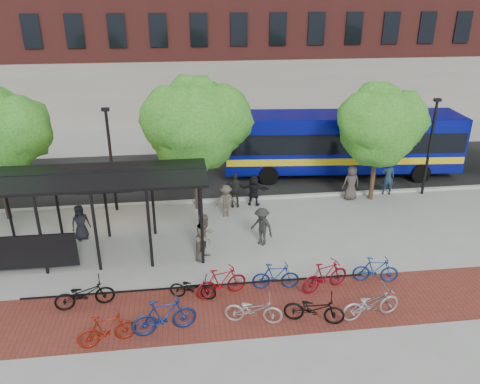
{
  "coord_description": "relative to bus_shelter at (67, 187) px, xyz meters",
  "views": [
    {
      "loc": [
        -3.53,
        -17.96,
        10.05
      ],
      "look_at": [
        -1.11,
        1.37,
        1.6
      ],
      "focal_mm": 35.0,
      "sensor_mm": 36.0,
      "label": 1
    }
  ],
  "objects": [
    {
      "name": "bike_10",
      "position": [
        10.47,
        -5.44,
        -2.45
      ],
      "size": [
        2.18,
        1.07,
        1.1
      ],
      "primitive_type": "imported",
      "rotation": [
        0.0,
        0.0,
        1.74
      ],
      "color": "#9A9B9D",
      "rests_on": "ground"
    },
    {
      "name": "pedestrian_4",
      "position": [
        6.99,
        3.77,
        -2.12
      ],
      "size": [
        1.05,
        0.46,
        1.77
      ],
      "primitive_type": "imported",
      "rotation": [
        0.0,
        0.0,
        6.26
      ],
      "color": "#262626",
      "rests_on": "ground"
    },
    {
      "name": "bike_9",
      "position": [
        9.42,
        -3.72,
        -2.42
      ],
      "size": [
        1.99,
        1.12,
        1.15
      ],
      "primitive_type": "imported",
      "rotation": [
        0.0,
        0.0,
        1.89
      ],
      "color": "maroon",
      "rests_on": "ground"
    },
    {
      "name": "tree_b",
      "position": [
        5.23,
        3.83,
        1.46
      ],
      "size": [
        5.15,
        4.2,
        6.47
      ],
      "color": "#382619",
      "rests_on": "ground"
    },
    {
      "name": "bike_5",
      "position": [
        5.68,
        -3.63,
        -2.43
      ],
      "size": [
        1.96,
        1.04,
        1.13
      ],
      "primitive_type": "imported",
      "rotation": [
        0.0,
        0.0,
        1.86
      ],
      "color": "maroon",
      "rests_on": "ground"
    },
    {
      "name": "brick_strip",
      "position": [
        6.13,
        -4.52,
        -3.0
      ],
      "size": [
        24.0,
        3.0,
        0.01
      ],
      "primitive_type": "cube",
      "color": "maroon",
      "rests_on": "ground"
    },
    {
      "name": "lamp_post_left",
      "position": [
        1.13,
        4.08,
        -0.25
      ],
      "size": [
        0.35,
        0.2,
        5.12
      ],
      "color": "black",
      "rests_on": "ground"
    },
    {
      "name": "pedestrian_5",
      "position": [
        7.96,
        3.8,
        -2.19
      ],
      "size": [
        1.58,
        0.94,
        1.63
      ],
      "primitive_type": "imported",
      "rotation": [
        0.0,
        0.0,
        2.81
      ],
      "color": "black",
      "rests_on": "ground"
    },
    {
      "name": "ground",
      "position": [
        8.13,
        0.48,
        -3.0
      ],
      "size": [
        160.0,
        160.0,
        0.0
      ],
      "primitive_type": "plane",
      "color": "#9E9E99",
      "rests_on": "ground"
    },
    {
      "name": "pedestrian_7",
      "position": [
        15.2,
        4.28,
        -2.05
      ],
      "size": [
        0.74,
        0.54,
        1.9
      ],
      "primitive_type": "imported",
      "rotation": [
        0.0,
        0.0,
        3.01
      ],
      "color": "#1D2F43",
      "rests_on": "ground"
    },
    {
      "name": "pedestrian_0",
      "position": [
        -0.01,
        1.24,
        -2.2
      ],
      "size": [
        0.93,
        0.81,
        1.61
      ],
      "primitive_type": "imported",
      "rotation": [
        0.0,
        0.0,
        0.47
      ],
      "color": "black",
      "rests_on": "ground"
    },
    {
      "name": "tree_c",
      "position": [
        14.22,
        3.83,
        1.06
      ],
      "size": [
        4.66,
        3.8,
        5.92
      ],
      "color": "#382619",
      "rests_on": "ground"
    },
    {
      "name": "bus_shelter",
      "position": [
        0.0,
        0.0,
        0.0
      ],
      "size": [
        10.6,
        3.07,
        3.6
      ],
      "color": "black",
      "rests_on": "ground"
    },
    {
      "name": "lamp_post_right",
      "position": [
        17.13,
        4.08,
        -0.25
      ],
      "size": [
        0.35,
        0.2,
        5.12
      ],
      "color": "black",
      "rests_on": "ground"
    },
    {
      "name": "bike_11",
      "position": [
        11.43,
        -3.46,
        -2.49
      ],
      "size": [
        1.74,
        0.78,
        1.01
      ],
      "primitive_type": "imported",
      "rotation": [
        0.0,
        0.0,
        1.38
      ],
      "color": "navy",
      "rests_on": "ground"
    },
    {
      "name": "curb",
      "position": [
        8.13,
        4.48,
        -2.94
      ],
      "size": [
        160.0,
        0.25,
        0.12
      ],
      "primitive_type": "cube",
      "color": "#B7B7B2",
      "rests_on": "ground"
    },
    {
      "name": "bus",
      "position": [
        13.61,
        7.46,
        -0.92
      ],
      "size": [
        13.62,
        4.1,
        3.62
      ],
      "rotation": [
        0.0,
        0.0,
        -0.09
      ],
      "color": "#060D7E",
      "rests_on": "ground"
    },
    {
      "name": "pedestrian_6",
      "position": [
        13.06,
        3.89,
        -2.09
      ],
      "size": [
        0.93,
        0.64,
        1.82
      ],
      "primitive_type": "imported",
      "rotation": [
        0.0,
        0.0,
        3.21
      ],
      "color": "#443A37",
      "rests_on": "ground"
    },
    {
      "name": "bike_4",
      "position": [
        4.66,
        -3.67,
        -2.56
      ],
      "size": [
        1.77,
        1.01,
        0.88
      ],
      "primitive_type": "imported",
      "rotation": [
        0.0,
        0.0,
        1.3
      ],
      "color": "black",
      "rests_on": "ground"
    },
    {
      "name": "bike_6",
      "position": [
        6.59,
        -5.22,
        -2.5
      ],
      "size": [
        2.0,
        1.06,
        1.0
      ],
      "primitive_type": "imported",
      "rotation": [
        0.0,
        0.0,
        1.35
      ],
      "color": "#9F9FA2",
      "rests_on": "ground"
    },
    {
      "name": "bike_3",
      "position": [
        3.72,
        -5.34,
        -2.38
      ],
      "size": [
        2.14,
        0.98,
        1.24
      ],
      "primitive_type": "imported",
      "rotation": [
        0.0,
        0.0,
        1.77
      ],
      "color": "navy",
      "rests_on": "ground"
    },
    {
      "name": "pedestrian_9",
      "position": [
        7.7,
        -0.19,
        -2.14
      ],
      "size": [
        1.22,
        1.24,
        1.71
      ],
      "primitive_type": "imported",
      "rotation": [
        0.0,
        0.0,
        5.47
      ],
      "color": "#272727",
      "rests_on": "ground"
    },
    {
      "name": "pedestrian_8",
      "position": [
        5.25,
        -1.02,
        -2.01
      ],
      "size": [
        1.19,
        1.22,
        1.97
      ],
      "primitive_type": "imported",
      "rotation": [
        0.0,
        0.0,
        0.88
      ],
      "color": "brown",
      "rests_on": "ground"
    },
    {
      "name": "bike_1",
      "position": [
        1.98,
        -5.66,
        -2.46
      ],
      "size": [
        1.85,
        0.95,
        1.07
      ],
      "primitive_type": "imported",
      "rotation": [
        0.0,
        0.0,
        1.83
      ],
      "color": "maroon",
      "rests_on": "ground"
    },
    {
      "name": "pedestrian_3",
      "position": [
        6.46,
        2.71,
        -2.2
      ],
      "size": [
        1.07,
        0.65,
        1.61
      ],
      "primitive_type": "imported",
      "rotation": [
        0.0,
        0.0,
        -0.05
      ],
      "color": "#51443C",
      "rests_on": "ground"
    },
    {
      "name": "bike_8",
      "position": [
        8.55,
        -5.44,
        -2.48
      ],
      "size": [
        2.1,
        1.23,
        1.04
      ],
      "primitive_type": "imported",
      "rotation": [
        0.0,
        0.0,
        1.28
      ],
      "color": "black",
      "rests_on": "ground"
    },
    {
      "name": "asphalt_street",
      "position": [
        8.13,
        8.48,
        -2.99
      ],
      "size": [
        160.0,
        8.0,
        0.01
      ],
      "primitive_type": "cube",
      "color": "black",
      "rests_on": "ground"
    },
    {
      "name": "bike_0",
      "position": [
        0.98,
        -3.69,
        -2.48
      ],
      "size": [
        2.08,
        1.05,
        1.05
      ],
      "primitive_type": "imported",
      "rotation": [
        0.0,
        0.0,
        1.76
      ],
      "color": "black",
      "rests_on": "ground"
    },
    {
      "name": "bike_7",
      "position": [
        7.67,
        -3.44,
        -2.48
      ],
      "size": [
        1.75,
        0.61,
        1.04
      ],
      "primitive_type": "imported",
      "rotation": [
        0.0,
        0.0,
        1.5
      ],
      "color": "navy",
      "rests_on": "ground"
    },
    {
      "name": "bike_rack_rail",
      "position": [
        4.83,
        -3.62,
        -3.0
      ],
      "size": [
        12.0,
        0.05,
        0.95
      ],
      "primitive_type": "cube",
      "color": "black",
      "rests_on": "ground"
    }
  ]
}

